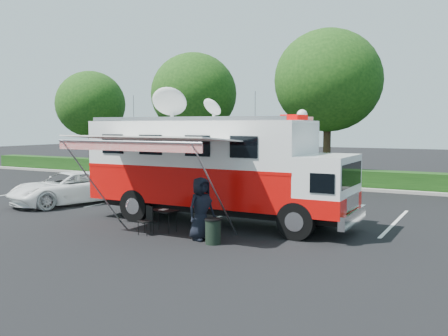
{
  "coord_description": "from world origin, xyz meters",
  "views": [
    {
      "loc": [
        8.41,
        -15.1,
        3.45
      ],
      "look_at": [
        0.0,
        0.5,
        1.9
      ],
      "focal_mm": 40.0,
      "sensor_mm": 36.0,
      "label": 1
    }
  ],
  "objects_px": {
    "white_suv": "(69,204)",
    "trash_bin": "(213,231)",
    "command_truck": "(215,167)",
    "folding_table": "(164,211)"
  },
  "relations": [
    {
      "from": "command_truck",
      "to": "folding_table",
      "type": "distance_m",
      "value": 2.59
    },
    {
      "from": "folding_table",
      "to": "trash_bin",
      "type": "bearing_deg",
      "value": -16.14
    },
    {
      "from": "folding_table",
      "to": "trash_bin",
      "type": "distance_m",
      "value": 2.29
    },
    {
      "from": "white_suv",
      "to": "folding_table",
      "type": "xyz_separation_m",
      "value": [
        6.96,
        -2.72,
        0.67
      ]
    },
    {
      "from": "command_truck",
      "to": "folding_table",
      "type": "relative_size",
      "value": 10.62
    },
    {
      "from": "trash_bin",
      "to": "command_truck",
      "type": "bearing_deg",
      "value": 118.26
    },
    {
      "from": "command_truck",
      "to": "white_suv",
      "type": "xyz_separation_m",
      "value": [
        -7.66,
        0.59,
        -1.96
      ]
    },
    {
      "from": "white_suv",
      "to": "trash_bin",
      "type": "distance_m",
      "value": 9.75
    },
    {
      "from": "folding_table",
      "to": "command_truck",
      "type": "bearing_deg",
      "value": 71.8
    },
    {
      "from": "command_truck",
      "to": "trash_bin",
      "type": "height_order",
      "value": "command_truck"
    }
  ]
}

